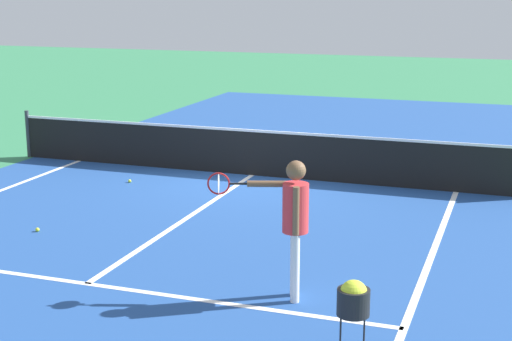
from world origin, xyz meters
name	(u,v)px	position (x,y,z in m)	size (l,w,h in m)	color
ground_plane	(252,175)	(0.00, 0.00, 0.00)	(60.00, 60.00, 0.00)	#337F51
court_surface_inbounds	(252,175)	(0.00, 0.00, 0.00)	(10.62, 24.40, 0.00)	#234C93
line_sideline_right	(410,313)	(4.11, -5.95, 0.00)	(0.10, 11.89, 0.01)	white
line_service_near	(87,284)	(0.00, -6.40, 0.00)	(8.22, 0.10, 0.01)	white
line_center_service	(188,217)	(0.00, -3.20, 0.00)	(0.10, 6.40, 0.01)	white
net	(252,152)	(0.00, 0.00, 0.49)	(10.95, 0.09, 1.07)	#33383D
player_near	(293,213)	(2.66, -5.97, 1.10)	(1.24, 0.45, 1.76)	white
ball_hopper	(353,299)	(3.71, -7.32, 0.68)	(0.34, 0.34, 0.87)	black
tennis_ball_near_net	(130,181)	(-2.09, -1.40, 0.03)	(0.07, 0.07, 0.07)	#CCE033
tennis_ball_mid_court	(37,230)	(-1.93, -4.72, 0.03)	(0.07, 0.07, 0.07)	#CCE033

